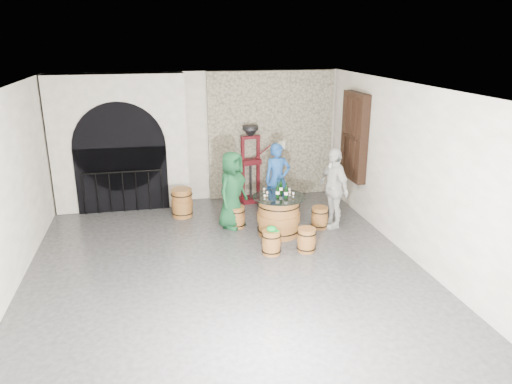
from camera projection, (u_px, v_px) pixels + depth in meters
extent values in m
plane|color=#2B2B2E|center=(225.00, 268.00, 8.76)|extent=(8.00, 8.00, 0.00)
plane|color=silver|center=(200.00, 137.00, 11.98)|extent=(8.00, 0.00, 8.00)
plane|color=silver|center=(286.00, 306.00, 4.54)|extent=(8.00, 0.00, 8.00)
plane|color=silver|center=(2.00, 198.00, 7.57)|extent=(0.00, 8.00, 8.00)
plane|color=silver|center=(411.00, 172.00, 8.96)|extent=(0.00, 8.00, 8.00)
plane|color=beige|center=(222.00, 89.00, 7.76)|extent=(8.00, 8.00, 0.00)
cube|color=gray|center=(271.00, 135.00, 12.28)|extent=(3.20, 0.12, 3.18)
cube|color=silver|center=(120.00, 143.00, 11.37)|extent=(3.10, 0.50, 3.18)
cube|color=black|center=(123.00, 180.00, 11.38)|extent=(2.10, 0.03, 1.55)
cylinder|color=black|center=(120.00, 148.00, 11.14)|extent=(2.10, 0.03, 2.10)
cylinder|color=black|center=(122.00, 172.00, 11.26)|extent=(1.79, 0.04, 0.04)
cylinder|color=black|center=(84.00, 195.00, 11.23)|extent=(0.02, 0.02, 0.98)
cylinder|color=black|center=(97.00, 194.00, 11.29)|extent=(0.02, 0.02, 0.98)
cylinder|color=black|center=(110.00, 193.00, 11.35)|extent=(0.02, 0.02, 0.98)
cylinder|color=black|center=(123.00, 192.00, 11.41)|extent=(0.02, 0.02, 0.98)
cylinder|color=black|center=(136.00, 191.00, 11.47)|extent=(0.02, 0.02, 0.98)
cylinder|color=black|center=(149.00, 191.00, 11.53)|extent=(0.02, 0.02, 0.98)
cylinder|color=black|center=(162.00, 190.00, 11.58)|extent=(0.02, 0.02, 0.98)
cube|color=black|center=(354.00, 136.00, 11.10)|extent=(0.20, 1.10, 2.00)
cube|color=black|center=(352.00, 137.00, 11.09)|extent=(0.06, 0.88, 1.76)
cube|color=black|center=(354.00, 136.00, 11.10)|extent=(0.22, 0.92, 0.06)
cube|color=black|center=(359.00, 139.00, 10.83)|extent=(0.22, 0.06, 1.80)
cube|color=black|center=(354.00, 136.00, 11.10)|extent=(0.22, 0.06, 1.80)
cube|color=black|center=(349.00, 134.00, 11.37)|extent=(0.22, 0.06, 1.80)
cylinder|color=brown|center=(279.00, 217.00, 10.13)|extent=(0.84, 0.84, 0.80)
cylinder|color=brown|center=(279.00, 217.00, 10.13)|extent=(0.90, 0.90, 0.18)
torus|color=black|center=(278.00, 229.00, 10.22)|extent=(0.90, 0.90, 0.02)
torus|color=black|center=(279.00, 204.00, 10.05)|extent=(0.90, 0.90, 0.02)
cylinder|color=brown|center=(279.00, 198.00, 10.01)|extent=(0.86, 0.86, 0.02)
cylinder|color=black|center=(279.00, 197.00, 10.00)|extent=(1.10, 1.10, 0.01)
cylinder|color=brown|center=(237.00, 217.00, 10.56)|extent=(0.34, 0.34, 0.46)
cylinder|color=brown|center=(237.00, 217.00, 10.56)|extent=(0.37, 0.37, 0.10)
torus|color=black|center=(237.00, 224.00, 10.61)|extent=(0.38, 0.38, 0.02)
torus|color=black|center=(237.00, 211.00, 10.52)|extent=(0.38, 0.38, 0.02)
cylinder|color=brown|center=(236.00, 207.00, 10.49)|extent=(0.35, 0.35, 0.02)
cylinder|color=brown|center=(277.00, 208.00, 11.12)|extent=(0.34, 0.34, 0.46)
cylinder|color=brown|center=(277.00, 208.00, 11.12)|extent=(0.37, 0.37, 0.10)
torus|color=black|center=(277.00, 215.00, 11.17)|extent=(0.38, 0.38, 0.02)
torus|color=black|center=(277.00, 202.00, 11.07)|extent=(0.38, 0.38, 0.02)
cylinder|color=brown|center=(277.00, 198.00, 11.05)|extent=(0.35, 0.35, 0.02)
cylinder|color=brown|center=(320.00, 218.00, 10.53)|extent=(0.34, 0.34, 0.46)
cylinder|color=brown|center=(320.00, 218.00, 10.53)|extent=(0.37, 0.37, 0.10)
torus|color=black|center=(319.00, 225.00, 10.58)|extent=(0.38, 0.38, 0.02)
torus|color=black|center=(320.00, 211.00, 10.48)|extent=(0.38, 0.38, 0.02)
cylinder|color=brown|center=(320.00, 208.00, 10.46)|extent=(0.35, 0.35, 0.02)
cylinder|color=brown|center=(306.00, 240.00, 9.39)|extent=(0.34, 0.34, 0.46)
cylinder|color=brown|center=(306.00, 240.00, 9.39)|extent=(0.37, 0.37, 0.10)
torus|color=black|center=(306.00, 248.00, 9.44)|extent=(0.38, 0.38, 0.02)
torus|color=black|center=(307.00, 233.00, 9.34)|extent=(0.38, 0.38, 0.02)
cylinder|color=brown|center=(307.00, 229.00, 9.32)|extent=(0.35, 0.35, 0.02)
cylinder|color=brown|center=(271.00, 243.00, 9.27)|extent=(0.34, 0.34, 0.46)
cylinder|color=brown|center=(271.00, 243.00, 9.27)|extent=(0.37, 0.37, 0.10)
torus|color=black|center=(271.00, 250.00, 9.32)|extent=(0.38, 0.38, 0.02)
torus|color=black|center=(271.00, 235.00, 9.22)|extent=(0.38, 0.38, 0.02)
cylinder|color=brown|center=(271.00, 231.00, 9.20)|extent=(0.35, 0.35, 0.02)
ellipsoid|color=#0C8629|center=(271.00, 229.00, 9.18)|extent=(0.19, 0.19, 0.11)
cylinder|color=#0C8629|center=(276.00, 231.00, 9.18)|extent=(0.12, 0.12, 0.01)
imported|color=#124021|center=(232.00, 190.00, 10.41)|extent=(0.96, 0.97, 1.69)
imported|color=#1A4791|center=(277.00, 180.00, 11.17)|extent=(0.64, 0.44, 1.68)
imported|color=beige|center=(333.00, 188.00, 10.44)|extent=(0.63, 1.09, 1.76)
cylinder|color=black|center=(278.00, 192.00, 9.92)|extent=(0.07, 0.07, 0.22)
cylinder|color=white|center=(278.00, 193.00, 9.92)|extent=(0.08, 0.08, 0.06)
cone|color=black|center=(278.00, 186.00, 9.88)|extent=(0.07, 0.07, 0.05)
cylinder|color=black|center=(278.00, 184.00, 9.86)|extent=(0.03, 0.03, 0.07)
cylinder|color=black|center=(286.00, 193.00, 9.88)|extent=(0.07, 0.07, 0.22)
cylinder|color=white|center=(286.00, 193.00, 9.88)|extent=(0.08, 0.08, 0.06)
cone|color=black|center=(286.00, 187.00, 9.84)|extent=(0.07, 0.07, 0.05)
cylinder|color=black|center=(286.00, 184.00, 9.82)|extent=(0.03, 0.03, 0.07)
cylinder|color=black|center=(281.00, 188.00, 10.17)|extent=(0.07, 0.07, 0.22)
cylinder|color=white|center=(281.00, 189.00, 10.18)|extent=(0.08, 0.08, 0.06)
cone|color=black|center=(281.00, 183.00, 10.14)|extent=(0.07, 0.07, 0.05)
cylinder|color=black|center=(281.00, 180.00, 10.12)|extent=(0.03, 0.03, 0.07)
cylinder|color=brown|center=(182.00, 203.00, 11.16)|extent=(0.46, 0.46, 0.65)
cylinder|color=brown|center=(182.00, 203.00, 11.16)|extent=(0.49, 0.49, 0.14)
torus|color=black|center=(183.00, 212.00, 11.23)|extent=(0.50, 0.50, 0.02)
torus|color=black|center=(182.00, 194.00, 11.09)|extent=(0.50, 0.50, 0.02)
cylinder|color=brown|center=(181.00, 189.00, 11.06)|extent=(0.47, 0.47, 0.02)
cube|color=#480C14|center=(251.00, 199.00, 12.26)|extent=(0.60, 0.51, 0.10)
cube|color=#480C14|center=(251.00, 162.00, 11.96)|extent=(0.52, 0.39, 0.12)
cube|color=#480C14|center=(250.00, 137.00, 11.77)|extent=(0.49, 0.21, 0.07)
cylinder|color=black|center=(251.00, 178.00, 12.09)|extent=(0.06, 0.06, 1.02)
cylinder|color=black|center=(250.00, 128.00, 11.70)|extent=(0.39, 0.39, 0.09)
cone|color=black|center=(250.00, 133.00, 11.73)|extent=(0.39, 0.39, 0.20)
cube|color=#480C14|center=(243.00, 169.00, 11.94)|extent=(0.08, 0.08, 1.63)
cube|color=#480C14|center=(258.00, 168.00, 12.08)|extent=(0.08, 0.08, 1.63)
cylinder|color=#480C14|center=(263.00, 152.00, 11.96)|extent=(0.43, 0.11, 0.32)
cube|color=silver|center=(281.00, 145.00, 12.33)|extent=(0.18, 0.10, 0.22)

